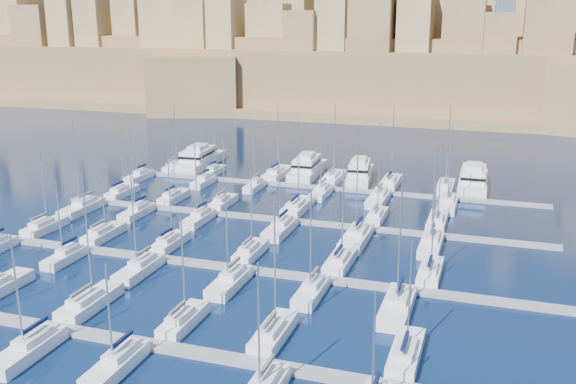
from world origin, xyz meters
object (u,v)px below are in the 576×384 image
(motor_yacht_a, at_px, (199,159))
(motor_yacht_d, at_px, (473,179))
(sailboat_4, at_px, (273,333))
(motor_yacht_c, at_px, (360,172))
(sailboat_2, at_px, (90,302))
(motor_yacht_b, at_px, (307,168))

(motor_yacht_a, bearing_deg, motor_yacht_d, -0.50)
(sailboat_4, bearing_deg, motor_yacht_c, 94.63)
(sailboat_4, distance_m, motor_yacht_c, 69.57)
(motor_yacht_d, bearing_deg, sailboat_2, -119.48)
(sailboat_4, bearing_deg, motor_yacht_b, 103.75)
(sailboat_4, distance_m, motor_yacht_d, 72.60)
(sailboat_2, relative_size, sailboat_4, 1.07)
(sailboat_4, relative_size, motor_yacht_c, 0.98)
(sailboat_2, bearing_deg, motor_yacht_d, 60.52)
(motor_yacht_a, xyz_separation_m, motor_yacht_b, (25.83, -1.05, 0.00))
(sailboat_4, height_order, motor_yacht_b, sailboat_4)
(sailboat_4, relative_size, motor_yacht_d, 0.85)
(sailboat_2, height_order, motor_yacht_c, sailboat_2)
(sailboat_4, height_order, motor_yacht_a, sailboat_4)
(motor_yacht_a, bearing_deg, sailboat_4, -58.86)
(motor_yacht_c, xyz_separation_m, motor_yacht_d, (22.54, 1.26, -0.00))
(motor_yacht_a, relative_size, motor_yacht_b, 1.13)
(motor_yacht_b, xyz_separation_m, motor_yacht_c, (11.52, -0.73, 0.00))
(motor_yacht_c, bearing_deg, motor_yacht_a, 177.27)
(motor_yacht_c, height_order, motor_yacht_d, same)
(motor_yacht_b, xyz_separation_m, motor_yacht_d, (34.06, 0.53, 0.00))
(sailboat_4, bearing_deg, motor_yacht_a, 121.14)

